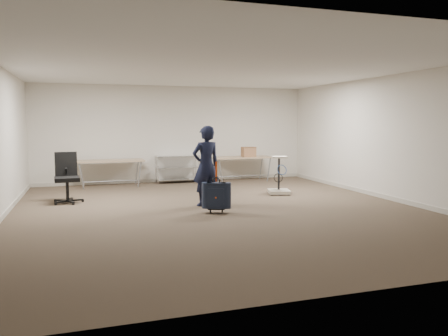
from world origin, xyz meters
name	(u,v)px	position (x,y,z in m)	size (l,w,h in m)	color
ground	(220,210)	(0.00, 0.00, 0.00)	(9.00, 9.00, 0.00)	#45382A
room_shell	(202,196)	(0.00, 1.38, 0.05)	(8.00, 9.00, 9.00)	silver
folding_table_left	(110,162)	(-1.90, 3.95, 0.68)	(1.80, 0.75, 0.73)	tan
folding_table_right	(242,158)	(1.90, 3.95, 0.68)	(1.80, 0.75, 0.73)	tan
wire_shelf	(177,168)	(0.00, 4.20, 0.44)	(1.22, 0.47, 0.80)	silver
person	(206,166)	(-0.13, 0.56, 0.84)	(0.61, 0.40, 1.68)	black
suitcase	(216,196)	(-0.14, -0.24, 0.34)	(0.42, 0.33, 1.00)	black
office_chair	(67,187)	(-2.93, 1.81, 0.33)	(0.67, 0.67, 1.10)	black
equipment_cart	(279,184)	(1.97, 1.45, 0.24)	(0.62, 0.62, 0.93)	beige
cardboard_box	(249,152)	(2.08, 3.87, 0.88)	(0.39, 0.29, 0.29)	olive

